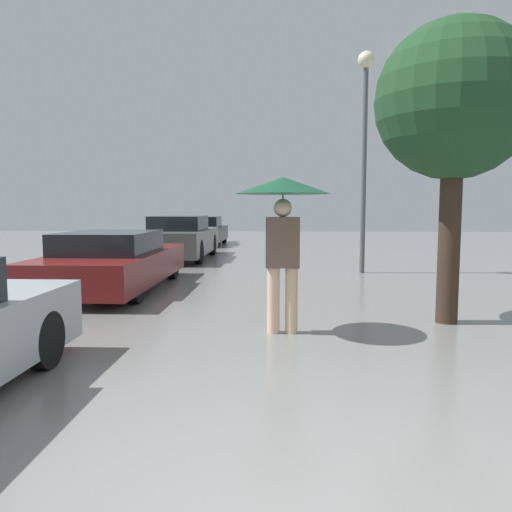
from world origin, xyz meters
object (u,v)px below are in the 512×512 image
at_px(tree, 454,103).
at_px(street_lamp, 365,120).
at_px(parked_car_second, 113,262).
at_px(parked_car_third, 180,238).
at_px(pedestrian, 283,207).
at_px(parked_car_farthest, 201,231).

distance_m(tree, street_lamp, 5.20).
relative_size(parked_car_second, parked_car_third, 1.01).
distance_m(pedestrian, street_lamp, 6.46).
relative_size(parked_car_second, parked_car_farthest, 1.18).
height_order(parked_car_farthest, tree, tree).
bearing_deg(parked_car_third, pedestrian, -70.98).
distance_m(parked_car_third, tree, 9.99).
bearing_deg(parked_car_third, street_lamp, -31.13).
bearing_deg(parked_car_third, parked_car_farthest, 93.02).
xyz_separation_m(pedestrian, parked_car_second, (-3.21, 3.18, -1.04)).
bearing_deg(parked_car_second, tree, -24.72).
relative_size(parked_car_third, street_lamp, 0.88).
bearing_deg(parked_car_farthest, pedestrian, -77.09).
xyz_separation_m(parked_car_second, tree, (5.45, -2.51, 2.39)).
distance_m(pedestrian, parked_car_second, 4.63).
height_order(tree, street_lamp, street_lamp).
distance_m(pedestrian, parked_car_farthest, 15.03).
bearing_deg(parked_car_farthest, street_lamp, -59.00).
relative_size(parked_car_second, street_lamp, 0.89).
height_order(pedestrian, parked_car_third, pedestrian).
relative_size(pedestrian, street_lamp, 0.38).
bearing_deg(parked_car_farthest, parked_car_third, -86.98).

